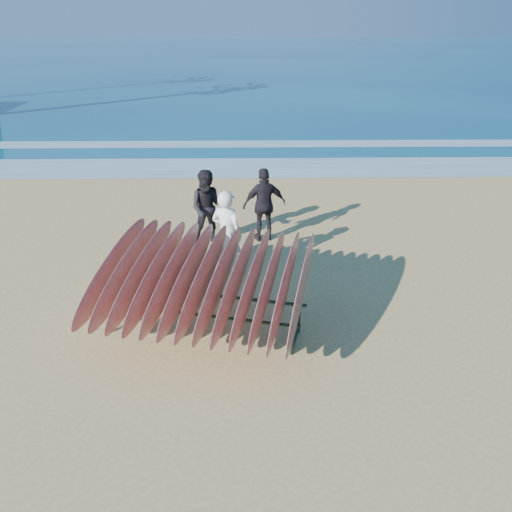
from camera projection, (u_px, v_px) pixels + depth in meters
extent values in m
plane|color=tan|center=(257.00, 328.00, 8.94)|extent=(120.00, 120.00, 0.00)
plane|color=navy|center=(247.00, 58.00, 58.99)|extent=(160.00, 160.00, 0.00)
plane|color=white|center=(251.00, 168.00, 18.04)|extent=(160.00, 160.00, 0.00)
plane|color=white|center=(250.00, 144.00, 21.23)|extent=(160.00, 160.00, 0.00)
cylinder|color=black|center=(112.00, 318.00, 8.77)|extent=(0.06, 0.06, 0.50)
cylinder|color=black|center=(292.00, 340.00, 8.17)|extent=(0.06, 0.06, 0.50)
cylinder|color=black|center=(129.00, 299.00, 9.35)|extent=(0.06, 0.06, 0.50)
cylinder|color=black|center=(299.00, 318.00, 8.75)|extent=(0.06, 0.06, 0.50)
cylinder|color=black|center=(198.00, 315.00, 8.37)|extent=(3.12, 0.82, 0.06)
cylinder|color=black|center=(211.00, 295.00, 8.95)|extent=(3.12, 0.82, 0.06)
cylinder|color=black|center=(122.00, 317.00, 9.13)|extent=(0.20, 0.64, 0.04)
cylinder|color=black|center=(295.00, 338.00, 8.53)|extent=(0.20, 0.64, 0.04)
ellipsoid|color=maroon|center=(112.00, 269.00, 8.78)|extent=(0.76, 2.81, 1.24)
ellipsoid|color=maroon|center=(127.00, 270.00, 8.72)|extent=(0.76, 2.81, 1.24)
ellipsoid|color=maroon|center=(142.00, 272.00, 8.67)|extent=(0.76, 2.81, 1.24)
ellipsoid|color=maroon|center=(157.00, 273.00, 8.62)|extent=(0.76, 2.81, 1.24)
ellipsoid|color=maroon|center=(172.00, 275.00, 8.57)|extent=(0.76, 2.81, 1.24)
ellipsoid|color=maroon|center=(188.00, 277.00, 8.52)|extent=(0.76, 2.81, 1.24)
ellipsoid|color=maroon|center=(203.00, 278.00, 8.46)|extent=(0.76, 2.81, 1.24)
ellipsoid|color=maroon|center=(219.00, 280.00, 8.41)|extent=(0.76, 2.81, 1.24)
ellipsoid|color=maroon|center=(235.00, 282.00, 8.36)|extent=(0.76, 2.81, 1.24)
ellipsoid|color=maroon|center=(252.00, 283.00, 8.31)|extent=(0.76, 2.81, 1.24)
ellipsoid|color=maroon|center=(268.00, 285.00, 8.25)|extent=(0.76, 2.81, 1.24)
ellipsoid|color=maroon|center=(285.00, 287.00, 8.20)|extent=(0.76, 2.81, 1.24)
ellipsoid|color=maroon|center=(302.00, 289.00, 8.15)|extent=(0.76, 2.81, 1.24)
imported|color=white|center=(227.00, 234.00, 10.38)|extent=(0.76, 0.68, 1.75)
imported|color=black|center=(208.00, 208.00, 11.80)|extent=(0.84, 0.67, 1.70)
imported|color=black|center=(264.00, 205.00, 12.06)|extent=(1.05, 0.62, 1.67)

